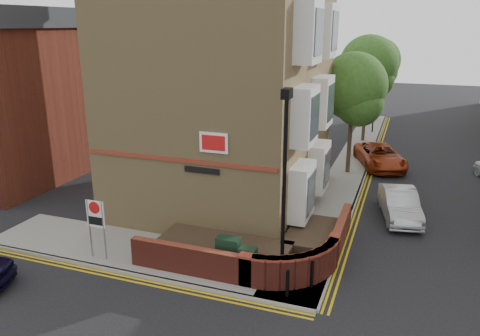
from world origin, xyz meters
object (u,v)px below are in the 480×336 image
at_px(silver_car_near, 400,204).
at_px(utility_cabinet_large, 229,254).
at_px(lamppost, 284,189).
at_px(zone_sign, 96,219).

bearing_deg(silver_car_near, utility_cabinet_large, -138.91).
relative_size(lamppost, zone_sign, 2.86).
bearing_deg(lamppost, silver_car_near, 64.45).
height_order(utility_cabinet_large, silver_car_near, utility_cabinet_large).
bearing_deg(lamppost, zone_sign, -173.93).
height_order(lamppost, silver_car_near, lamppost).
bearing_deg(utility_cabinet_large, lamppost, -3.01).
height_order(utility_cabinet_large, zone_sign, zone_sign).
bearing_deg(zone_sign, silver_car_near, 38.01).
distance_m(lamppost, utility_cabinet_large, 3.24).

